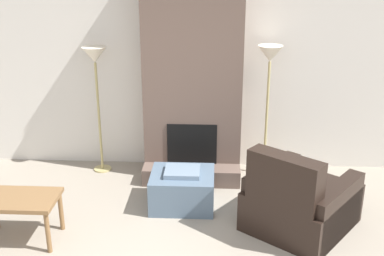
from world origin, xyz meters
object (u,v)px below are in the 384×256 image
at_px(ottoman, 182,189).
at_px(floor_lamp_left, 95,65).
at_px(armchair, 298,204).
at_px(floor_lamp_right, 270,65).
at_px(side_table, 18,203).

bearing_deg(ottoman, floor_lamp_left, 141.78).
relative_size(ottoman, armchair, 0.52).
bearing_deg(floor_lamp_right, ottoman, -138.33).
distance_m(armchair, side_table, 2.65).
distance_m(ottoman, floor_lamp_left, 1.77).
bearing_deg(side_table, armchair, 7.03).
relative_size(ottoman, floor_lamp_left, 0.43).
bearing_deg(floor_lamp_left, side_table, -104.64).
xyz_separation_m(side_table, floor_lamp_right, (2.42, 1.57, 0.98)).
height_order(armchair, side_table, armchair).
bearing_deg(floor_lamp_right, side_table, -146.99).
bearing_deg(side_table, ottoman, 26.38).
relative_size(floor_lamp_left, floor_lamp_right, 0.98).
relative_size(ottoman, side_table, 0.91).
xyz_separation_m(armchair, floor_lamp_right, (-0.21, 1.25, 1.09)).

